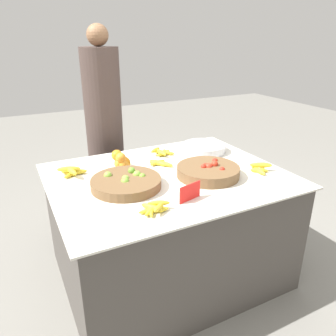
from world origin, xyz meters
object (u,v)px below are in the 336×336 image
object	(u,v)px
lime_bowl	(126,183)
vendor_person	(105,137)
metal_bowl	(204,148)
price_sign	(190,192)
tomato_basket	(208,171)

from	to	relation	value
lime_bowl	vendor_person	bearing A→B (deg)	80.21
lime_bowl	vendor_person	xyz separation A→B (m)	(0.17, 1.00, -0.01)
lime_bowl	metal_bowl	size ratio (longest dim) A/B	1.24
vendor_person	price_sign	bearing A→B (deg)	-86.35
price_sign	vendor_person	bearing A→B (deg)	79.25
tomato_basket	metal_bowl	distance (m)	0.48
lime_bowl	tomato_basket	world-z (taller)	tomato_basket
tomato_basket	price_sign	size ratio (longest dim) A/B	2.70
tomato_basket	vendor_person	distance (m)	1.14
lime_bowl	vendor_person	distance (m)	1.02
tomato_basket	price_sign	world-z (taller)	same
tomato_basket	price_sign	bearing A→B (deg)	-139.52
lime_bowl	price_sign	world-z (taller)	price_sign
metal_bowl	price_sign	xyz separation A→B (m)	(-0.51, -0.66, 0.02)
lime_bowl	metal_bowl	world-z (taller)	lime_bowl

